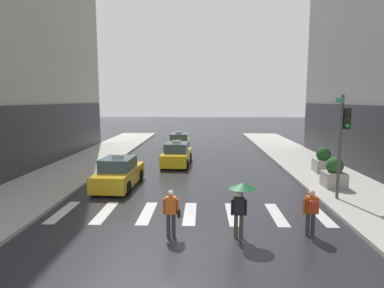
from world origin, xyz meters
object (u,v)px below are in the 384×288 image
at_px(taxi_lead, 119,174).
at_px(pedestrian_with_handbag, 171,210).
at_px(taxi_third, 179,143).
at_px(planter_near_corner, 334,173).
at_px(pedestrian_with_umbrella, 241,195).
at_px(pedestrian_with_backpack, 311,209).
at_px(taxi_second, 177,155).
at_px(planter_mid_block, 323,161).
at_px(traffic_light_pole, 343,132).

bearing_deg(taxi_lead, pedestrian_with_handbag, -61.78).
bearing_deg(taxi_third, taxi_lead, -100.31).
distance_m(pedestrian_with_handbag, planter_near_corner, 10.18).
height_order(taxi_third, pedestrian_with_umbrella, pedestrian_with_umbrella).
bearing_deg(pedestrian_with_backpack, pedestrian_with_umbrella, -175.82).
bearing_deg(pedestrian_with_backpack, taxi_second, 114.16).
bearing_deg(planter_mid_block, pedestrian_with_backpack, -111.74).
height_order(traffic_light_pole, pedestrian_with_handbag, traffic_light_pole).
distance_m(taxi_lead, taxi_third, 13.15).
relative_size(taxi_third, pedestrian_with_handbag, 2.79).
xyz_separation_m(taxi_lead, pedestrian_with_backpack, (8.34, -6.35, 0.25)).
bearing_deg(planter_near_corner, pedestrian_with_handbag, -141.85).
xyz_separation_m(traffic_light_pole, taxi_lead, (-10.96, 2.32, -2.53)).
distance_m(taxi_second, taxi_third, 6.67).
xyz_separation_m(pedestrian_with_umbrella, planter_mid_block, (6.34, 9.95, -0.64)).
xyz_separation_m(taxi_third, planter_mid_block, (9.89, -9.51, 0.15)).
xyz_separation_m(planter_near_corner, planter_mid_block, (0.73, 3.67, 0.00)).
relative_size(traffic_light_pole, taxi_lead, 1.04).
height_order(pedestrian_with_umbrella, pedestrian_with_backpack, pedestrian_with_umbrella).
relative_size(pedestrian_with_umbrella, pedestrian_with_handbag, 1.18).
height_order(taxi_lead, pedestrian_with_umbrella, pedestrian_with_umbrella).
bearing_deg(taxi_third, traffic_light_pole, -60.57).
xyz_separation_m(taxi_second, planter_near_corner, (8.83, -6.52, 0.15)).
bearing_deg(pedestrian_with_umbrella, pedestrian_with_handbag, 179.92).
xyz_separation_m(taxi_second, pedestrian_with_backpack, (5.66, -12.63, 0.25)).
bearing_deg(pedestrian_with_handbag, planter_mid_block, 48.71).
xyz_separation_m(taxi_lead, taxi_second, (2.68, 6.28, 0.00)).
distance_m(taxi_lead, pedestrian_with_handbag, 7.41).
xyz_separation_m(pedestrian_with_umbrella, pedestrian_with_handbag, (-2.40, 0.00, -0.58)).
bearing_deg(taxi_second, pedestrian_with_backpack, -65.84).
bearing_deg(pedestrian_with_umbrella, taxi_third, 100.33).
distance_m(taxi_second, planter_mid_block, 9.98).
bearing_deg(taxi_lead, taxi_third, 79.69).
bearing_deg(taxi_lead, pedestrian_with_backpack, -37.29).
xyz_separation_m(taxi_second, taxi_third, (-0.32, 6.66, 0.00)).
xyz_separation_m(taxi_lead, planter_mid_block, (12.24, 3.42, 0.15)).
distance_m(pedestrian_with_umbrella, planter_mid_block, 11.82).
height_order(pedestrian_with_umbrella, planter_mid_block, pedestrian_with_umbrella).
bearing_deg(traffic_light_pole, planter_near_corner, 75.23).
bearing_deg(planter_near_corner, taxi_second, 143.57).
bearing_deg(planter_near_corner, planter_mid_block, 78.67).
height_order(taxi_second, planter_mid_block, taxi_second).
height_order(taxi_lead, planter_near_corner, taxi_lead).
xyz_separation_m(taxi_lead, taxi_third, (2.35, 12.94, 0.00)).
distance_m(traffic_light_pole, planter_mid_block, 6.35).
relative_size(taxi_lead, taxi_second, 1.00).
distance_m(taxi_second, planter_near_corner, 10.97).
height_order(pedestrian_with_backpack, planter_mid_block, planter_mid_block).
relative_size(traffic_light_pole, pedestrian_with_handbag, 2.91).
distance_m(taxi_lead, planter_mid_block, 12.71).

